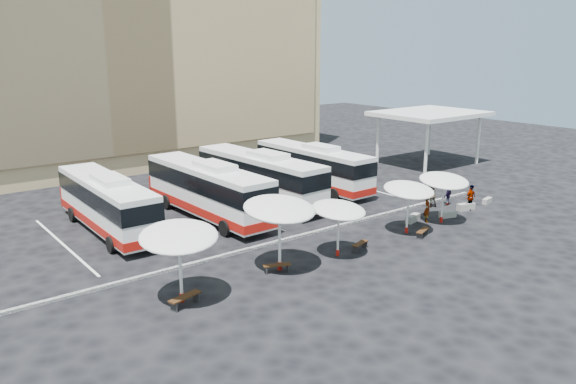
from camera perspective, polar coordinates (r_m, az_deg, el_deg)
ground at (r=34.43m, az=1.75°, el=-4.81°), size 120.00×120.00×0.00m
sandstone_building at (r=60.53m, az=-18.41°, el=15.06°), size 42.00×18.25×29.60m
service_canopy at (r=57.15m, az=14.20°, el=7.60°), size 10.00×8.00×5.20m
curb_divider at (r=34.77m, az=1.22°, el=-4.47°), size 34.00×0.25×0.15m
bay_lines at (r=40.61m, az=-5.44°, el=-1.80°), size 24.15×12.00×0.01m
bus_0 at (r=37.13m, az=-17.95°, el=-0.97°), size 2.93×11.89×3.76m
bus_1 at (r=38.61m, az=-8.19°, el=0.36°), size 3.14×12.59×3.98m
bus_2 at (r=41.96m, az=-2.93°, el=1.65°), size 3.41×12.68×3.98m
bus_3 at (r=45.97m, az=2.50°, el=2.68°), size 2.99×11.97×3.78m
sunshade_0 at (r=25.69m, az=-11.04°, el=-4.49°), size 4.63×4.66×3.73m
sunshade_1 at (r=28.81m, az=-0.87°, el=-1.75°), size 3.80×3.85×3.93m
sunshade_2 at (r=31.07m, az=5.17°, el=-1.84°), size 3.32×3.36×3.15m
sunshade_3 at (r=35.56m, az=12.17°, el=0.19°), size 3.57×3.61×3.28m
sunshade_4 at (r=38.23m, az=15.56°, el=1.09°), size 4.10×4.13×3.36m
wood_bench_0 at (r=26.26m, az=-10.42°, el=-10.58°), size 1.71×0.83×0.51m
wood_bench_1 at (r=29.45m, az=-1.12°, el=-7.56°), size 1.48×0.96×0.44m
wood_bench_2 at (r=32.85m, az=7.32°, el=-5.30°), size 1.43×0.73×0.42m
wood_bench_3 at (r=35.75m, az=13.53°, el=-3.90°), size 1.49×0.88×0.44m
conc_bench_0 at (r=38.56m, az=12.56°, el=-2.63°), size 1.36×0.70×0.49m
conc_bench_1 at (r=40.11m, az=15.90°, el=-2.20°), size 1.25×0.75×0.45m
conc_bench_2 at (r=42.24m, az=17.61°, el=-1.44°), size 1.41×0.77×0.50m
conc_bench_3 at (r=44.58m, az=19.57°, el=-0.84°), size 1.11×0.56×0.40m
passenger_0 at (r=38.55m, az=13.97°, el=-1.68°), size 0.75×0.79×1.82m
passenger_1 at (r=42.26m, az=14.41°, el=-0.29°), size 1.08×0.99×1.81m
passenger_2 at (r=42.23m, az=18.06°, el=-0.54°), size 1.08×0.46×1.84m
passenger_3 at (r=43.02m, az=15.88°, el=-0.20°), size 1.20×0.85×1.69m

